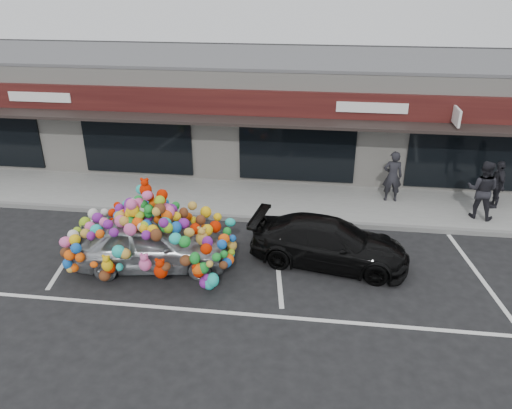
# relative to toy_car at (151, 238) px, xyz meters

# --- Properties ---
(ground) EXTENTS (90.00, 90.00, 0.00)m
(ground) POSITION_rel_toy_car_xyz_m (0.55, 0.48, -0.87)
(ground) COLOR black
(ground) RESTS_ON ground
(shop_building) EXTENTS (24.00, 7.20, 4.31)m
(shop_building) POSITION_rel_toy_car_xyz_m (0.55, 8.93, 1.29)
(shop_building) COLOR beige
(shop_building) RESTS_ON ground
(sidewalk) EXTENTS (26.00, 3.00, 0.15)m
(sidewalk) POSITION_rel_toy_car_xyz_m (0.55, 4.48, -0.80)
(sidewalk) COLOR gray
(sidewalk) RESTS_ON ground
(kerb) EXTENTS (26.00, 0.18, 0.16)m
(kerb) POSITION_rel_toy_car_xyz_m (0.55, 2.98, -0.80)
(kerb) COLOR slate
(kerb) RESTS_ON ground
(parking_stripe_left) EXTENTS (0.73, 4.37, 0.01)m
(parking_stripe_left) POSITION_rel_toy_car_xyz_m (-2.65, 0.68, -0.87)
(parking_stripe_left) COLOR silver
(parking_stripe_left) RESTS_ON ground
(parking_stripe_mid) EXTENTS (0.73, 4.37, 0.01)m
(parking_stripe_mid) POSITION_rel_toy_car_xyz_m (3.35, 0.68, -0.87)
(parking_stripe_mid) COLOR silver
(parking_stripe_mid) RESTS_ON ground
(parking_stripe_right) EXTENTS (0.73, 4.37, 0.01)m
(parking_stripe_right) POSITION_rel_toy_car_xyz_m (8.75, 0.68, -0.87)
(parking_stripe_right) COLOR silver
(parking_stripe_right) RESTS_ON ground
(lane_line) EXTENTS (14.00, 0.12, 0.01)m
(lane_line) POSITION_rel_toy_car_xyz_m (2.55, -1.82, -0.87)
(lane_line) COLOR silver
(lane_line) RESTS_ON ground
(toy_car) EXTENTS (3.01, 4.64, 2.58)m
(toy_car) POSITION_rel_toy_car_xyz_m (0.00, 0.00, 0.00)
(toy_car) COLOR gray
(toy_car) RESTS_ON ground
(black_sedan) EXTENTS (2.45, 4.55, 1.25)m
(black_sedan) POSITION_rel_toy_car_xyz_m (4.76, 0.78, -0.25)
(black_sedan) COLOR black
(black_sedan) RESTS_ON ground
(pedestrian_a) EXTENTS (0.66, 0.44, 1.78)m
(pedestrian_a) POSITION_rel_toy_car_xyz_m (6.88, 4.90, 0.17)
(pedestrian_a) COLOR black
(pedestrian_a) RESTS_ON sidewalk
(pedestrian_b) EXTENTS (1.13, 1.02, 1.91)m
(pedestrian_b) POSITION_rel_toy_car_xyz_m (9.54, 3.95, 0.23)
(pedestrian_b) COLOR black
(pedestrian_b) RESTS_ON sidewalk
(pedestrian_c) EXTENTS (0.97, 0.45, 1.63)m
(pedestrian_c) POSITION_rel_toy_car_xyz_m (10.27, 4.84, 0.09)
(pedestrian_c) COLOR #242227
(pedestrian_c) RESTS_ON sidewalk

